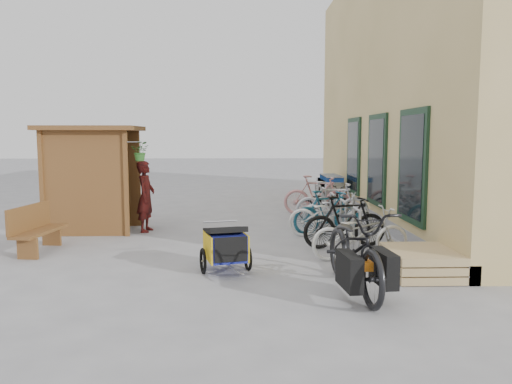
{
  "coord_description": "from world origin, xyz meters",
  "views": [
    {
      "loc": [
        0.18,
        -8.95,
        2.18
      ],
      "look_at": [
        0.5,
        1.5,
        1.0
      ],
      "focal_mm": 35.0,
      "sensor_mm": 36.0,
      "label": 1
    }
  ],
  "objects_px": {
    "pallet_stack": "(421,262)",
    "child_trailer": "(226,245)",
    "shopping_carts": "(329,187)",
    "bike_6": "(324,203)",
    "bike_3": "(327,212)",
    "bike_4": "(336,210)",
    "person_kiosk": "(146,196)",
    "bike_0": "(360,233)",
    "bike_2": "(330,215)",
    "cargo_bike": "(355,250)",
    "bike_1": "(345,222)",
    "bench": "(36,228)",
    "bike_7": "(317,195)",
    "kiosk": "(88,164)",
    "bike_5": "(332,203)"
  },
  "relations": [
    {
      "from": "bike_0",
      "to": "child_trailer",
      "type": "bearing_deg",
      "value": 98.13
    },
    {
      "from": "pallet_stack",
      "to": "bike_2",
      "type": "xyz_separation_m",
      "value": [
        -0.89,
        3.05,
        0.26
      ]
    },
    {
      "from": "bike_0",
      "to": "cargo_bike",
      "type": "bearing_deg",
      "value": 155.59
    },
    {
      "from": "bike_3",
      "to": "bike_4",
      "type": "relative_size",
      "value": 1.01
    },
    {
      "from": "bike_7",
      "to": "pallet_stack",
      "type": "bearing_deg",
      "value": -163.21
    },
    {
      "from": "bike_6",
      "to": "bike_4",
      "type": "bearing_deg",
      "value": 164.29
    },
    {
      "from": "cargo_bike",
      "to": "bench",
      "type": "bearing_deg",
      "value": 149.45
    },
    {
      "from": "pallet_stack",
      "to": "bike_4",
      "type": "height_order",
      "value": "bike_4"
    },
    {
      "from": "child_trailer",
      "to": "bike_7",
      "type": "height_order",
      "value": "bike_7"
    },
    {
      "from": "bike_6",
      "to": "pallet_stack",
      "type": "bearing_deg",
      "value": 168.22
    },
    {
      "from": "bike_0",
      "to": "bike_6",
      "type": "height_order",
      "value": "bike_0"
    },
    {
      "from": "bench",
      "to": "cargo_bike",
      "type": "xyz_separation_m",
      "value": [
        5.45,
        -2.58,
        0.14
      ]
    },
    {
      "from": "bike_0",
      "to": "bike_1",
      "type": "bearing_deg",
      "value": -4.16
    },
    {
      "from": "child_trailer",
      "to": "bike_0",
      "type": "bearing_deg",
      "value": 2.61
    },
    {
      "from": "bike_0",
      "to": "bike_4",
      "type": "bearing_deg",
      "value": -11.53
    },
    {
      "from": "child_trailer",
      "to": "bike_0",
      "type": "xyz_separation_m",
      "value": [
        2.35,
        0.71,
        0.03
      ]
    },
    {
      "from": "shopping_carts",
      "to": "bike_1",
      "type": "height_order",
      "value": "bike_1"
    },
    {
      "from": "bench",
      "to": "bike_4",
      "type": "height_order",
      "value": "bench"
    },
    {
      "from": "pallet_stack",
      "to": "cargo_bike",
      "type": "height_order",
      "value": "cargo_bike"
    },
    {
      "from": "bike_0",
      "to": "bike_3",
      "type": "bearing_deg",
      "value": -4.31
    },
    {
      "from": "bike_2",
      "to": "bike_4",
      "type": "bearing_deg",
      "value": -9.74
    },
    {
      "from": "person_kiosk",
      "to": "bike_4",
      "type": "height_order",
      "value": "person_kiosk"
    },
    {
      "from": "bike_1",
      "to": "bike_7",
      "type": "bearing_deg",
      "value": -11.71
    },
    {
      "from": "child_trailer",
      "to": "bike_6",
      "type": "distance_m",
      "value": 5.66
    },
    {
      "from": "pallet_stack",
      "to": "child_trailer",
      "type": "relative_size",
      "value": 0.88
    },
    {
      "from": "cargo_bike",
      "to": "bike_6",
      "type": "bearing_deg",
      "value": 79.26
    },
    {
      "from": "person_kiosk",
      "to": "bike_0",
      "type": "bearing_deg",
      "value": -115.96
    },
    {
      "from": "bike_0",
      "to": "bike_6",
      "type": "relative_size",
      "value": 1.11
    },
    {
      "from": "shopping_carts",
      "to": "bike_2",
      "type": "height_order",
      "value": "shopping_carts"
    },
    {
      "from": "shopping_carts",
      "to": "bike_3",
      "type": "height_order",
      "value": "bike_3"
    },
    {
      "from": "pallet_stack",
      "to": "bike_7",
      "type": "distance_m",
      "value": 6.03
    },
    {
      "from": "kiosk",
      "to": "bike_4",
      "type": "distance_m",
      "value": 5.83
    },
    {
      "from": "bike_3",
      "to": "bike_5",
      "type": "distance_m",
      "value": 1.14
    },
    {
      "from": "cargo_bike",
      "to": "bike_1",
      "type": "distance_m",
      "value": 2.79
    },
    {
      "from": "kiosk",
      "to": "bike_0",
      "type": "relative_size",
      "value": 1.4
    },
    {
      "from": "cargo_bike",
      "to": "bike_4",
      "type": "bearing_deg",
      "value": 77.08
    },
    {
      "from": "bike_3",
      "to": "bike_4",
      "type": "bearing_deg",
      "value": -41.73
    },
    {
      "from": "bench",
      "to": "bike_5",
      "type": "height_order",
      "value": "bike_5"
    },
    {
      "from": "pallet_stack",
      "to": "bike_7",
      "type": "height_order",
      "value": "bike_7"
    },
    {
      "from": "bike_0",
      "to": "bike_1",
      "type": "distance_m",
      "value": 0.93
    },
    {
      "from": "shopping_carts",
      "to": "bike_5",
      "type": "bearing_deg",
      "value": -98.92
    },
    {
      "from": "shopping_carts",
      "to": "bike_0",
      "type": "height_order",
      "value": "shopping_carts"
    },
    {
      "from": "bench",
      "to": "bike_5",
      "type": "xyz_separation_m",
      "value": [
        6.09,
        2.7,
        0.08
      ]
    },
    {
      "from": "child_trailer",
      "to": "bike_1",
      "type": "xyz_separation_m",
      "value": [
        2.28,
        1.64,
        0.07
      ]
    },
    {
      "from": "shopping_carts",
      "to": "bike_6",
      "type": "height_order",
      "value": "shopping_carts"
    },
    {
      "from": "pallet_stack",
      "to": "bench",
      "type": "height_order",
      "value": "bench"
    },
    {
      "from": "bike_7",
      "to": "child_trailer",
      "type": "bearing_deg",
      "value": 167.34
    },
    {
      "from": "bike_3",
      "to": "bike_7",
      "type": "distance_m",
      "value": 2.59
    },
    {
      "from": "bike_6",
      "to": "kiosk",
      "type": "bearing_deg",
      "value": 87.13
    },
    {
      "from": "shopping_carts",
      "to": "bike_2",
      "type": "xyz_separation_m",
      "value": [
        -0.89,
        -5.17,
        -0.09
      ]
    }
  ]
}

